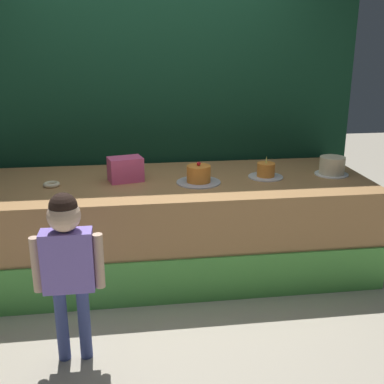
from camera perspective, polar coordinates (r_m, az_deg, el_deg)
name	(u,v)px	position (r m, az deg, el deg)	size (l,w,h in m)	color
ground_plane	(170,303)	(3.56, -2.69, -13.07)	(12.00, 12.00, 0.00)	#BCB29E
stage_platform	(163,226)	(3.89, -3.52, -4.07)	(3.27, 1.14, 0.77)	#B27F4C
curtain_backdrop	(154,78)	(4.28, -4.53, 13.39)	(3.60, 0.08, 3.00)	#113823
child_figure	(67,255)	(2.79, -14.63, -7.32)	(0.40, 0.18, 1.04)	#3F4C8C
pink_box	(125,169)	(3.76, -7.93, 2.70)	(0.26, 0.17, 0.19)	#F05791
donut	(52,184)	(3.75, -16.39, 0.88)	(0.12, 0.12, 0.03)	beige
cake_center_left	(199,175)	(3.68, 0.80, 1.99)	(0.34, 0.34, 0.17)	silver
cake_center_right	(266,171)	(3.88, 8.78, 2.45)	(0.28, 0.28, 0.18)	silver
cake_far_right	(332,166)	(4.06, 16.34, 2.96)	(0.27, 0.27, 0.15)	white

